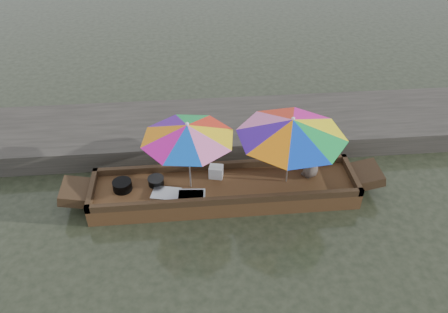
{
  "coord_description": "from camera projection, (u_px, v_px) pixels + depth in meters",
  "views": [
    {
      "loc": [
        -0.62,
        -6.7,
        6.21
      ],
      "look_at": [
        0.0,
        0.1,
        1.0
      ],
      "focal_mm": 35.0,
      "sensor_mm": 36.0,
      "label": 1
    }
  ],
  "objects": [
    {
      "name": "umbrella_bow",
      "position": [
        189.0,
        156.0,
        8.39
      ],
      "size": [
        2.19,
        2.19,
        1.55
      ],
      "primitive_type": null,
      "rotation": [
        0.0,
        0.0,
        0.25
      ],
      "color": "red",
      "rests_on": "boat_hull"
    },
    {
      "name": "vendor",
      "position": [
        312.0,
        155.0,
        8.86
      ],
      "size": [
        0.59,
        0.58,
        1.02
      ],
      "primitive_type": "imported",
      "rotation": [
        0.0,
        0.0,
        3.87
      ],
      "color": "#4E443C",
      "rests_on": "boat_hull"
    },
    {
      "name": "water",
      "position": [
        224.0,
        197.0,
        9.12
      ],
      "size": [
        80.0,
        80.0,
        0.0
      ],
      "primitive_type": "plane",
      "color": "black",
      "rests_on": "ground"
    },
    {
      "name": "charcoal_grill",
      "position": [
        156.0,
        182.0,
        8.88
      ],
      "size": [
        0.31,
        0.31,
        0.15
      ],
      "primitive_type": "cylinder",
      "color": "black",
      "rests_on": "boat_hull"
    },
    {
      "name": "supply_bag",
      "position": [
        216.0,
        172.0,
        9.04
      ],
      "size": [
        0.32,
        0.28,
        0.26
      ],
      "primitive_type": "cube",
      "rotation": [
        0.0,
        0.0,
        -0.23
      ],
      "color": "silver",
      "rests_on": "boat_hull"
    },
    {
      "name": "dock",
      "position": [
        216.0,
        129.0,
        10.71
      ],
      "size": [
        22.0,
        2.2,
        0.5
      ],
      "primitive_type": "cube",
      "color": "#2D2B26",
      "rests_on": "ground"
    },
    {
      "name": "cooking_pot",
      "position": [
        122.0,
        186.0,
        8.74
      ],
      "size": [
        0.38,
        0.38,
        0.2
      ],
      "primitive_type": "cylinder",
      "color": "black",
      "rests_on": "boat_hull"
    },
    {
      "name": "umbrella_stern",
      "position": [
        290.0,
        151.0,
        8.53
      ],
      "size": [
        2.65,
        2.65,
        1.55
      ],
      "primitive_type": null,
      "rotation": [
        0.0,
        0.0,
        -0.28
      ],
      "color": "yellow",
      "rests_on": "boat_hull"
    },
    {
      "name": "tray_crayfish",
      "position": [
        191.0,
        197.0,
        8.55
      ],
      "size": [
        0.59,
        0.43,
        0.09
      ],
      "primitive_type": "cube",
      "rotation": [
        0.0,
        0.0,
        -0.08
      ],
      "color": "silver",
      "rests_on": "boat_hull"
    },
    {
      "name": "boat_hull",
      "position": [
        224.0,
        191.0,
        9.02
      ],
      "size": [
        5.41,
        1.2,
        0.35
      ],
      "primitive_type": "cube",
      "color": "#3A2412",
      "rests_on": "water"
    },
    {
      "name": "tray_scallop",
      "position": [
        166.0,
        194.0,
        8.64
      ],
      "size": [
        0.63,
        0.5,
        0.06
      ],
      "primitive_type": "cube",
      "rotation": [
        0.0,
        0.0,
        -0.23
      ],
      "color": "silver",
      "rests_on": "boat_hull"
    }
  ]
}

